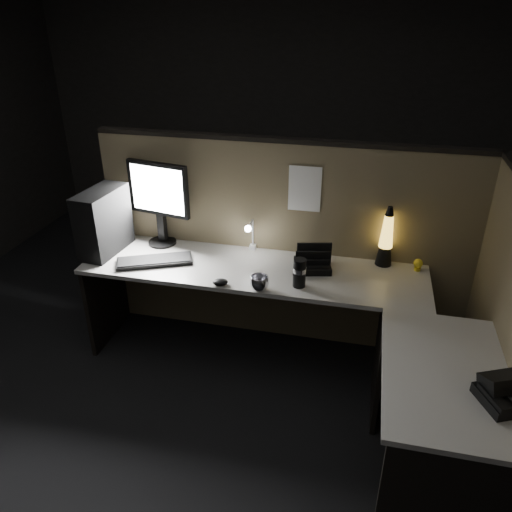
% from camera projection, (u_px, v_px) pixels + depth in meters
% --- Properties ---
extents(floor, '(6.00, 6.00, 0.00)m').
position_uv_depth(floor, '(254.00, 417.00, 3.12)').
color(floor, black).
rests_on(floor, ground).
extents(room_shell, '(6.00, 6.00, 6.00)m').
position_uv_depth(room_shell, '(254.00, 167.00, 2.37)').
color(room_shell, silver).
rests_on(room_shell, ground).
extents(partition_back, '(2.66, 0.06, 1.50)m').
position_uv_depth(partition_back, '(284.00, 246.00, 3.58)').
color(partition_back, brown).
rests_on(partition_back, ground).
extents(partition_right, '(0.06, 1.66, 1.50)m').
position_uv_depth(partition_right, '(507.00, 340.00, 2.60)').
color(partition_right, brown).
rests_on(partition_right, ground).
extents(desk, '(2.60, 1.60, 0.73)m').
position_uv_depth(desk, '(292.00, 322.00, 3.04)').
color(desk, '#B8B4AE').
rests_on(desk, ground).
extents(pc_tower, '(0.24, 0.45, 0.45)m').
position_uv_depth(pc_tower, '(103.00, 222.00, 3.46)').
color(pc_tower, black).
rests_on(pc_tower, desk).
extents(monitor, '(0.47, 0.20, 0.61)m').
position_uv_depth(monitor, '(159.00, 196.00, 3.51)').
color(monitor, black).
rests_on(monitor, desk).
extents(keyboard, '(0.53, 0.36, 0.02)m').
position_uv_depth(keyboard, '(155.00, 261.00, 3.40)').
color(keyboard, black).
rests_on(keyboard, desk).
extents(mouse, '(0.12, 0.10, 0.04)m').
position_uv_depth(mouse, '(220.00, 282.00, 3.13)').
color(mouse, black).
rests_on(mouse, desk).
extents(clip_lamp, '(0.05, 0.19, 0.24)m').
position_uv_depth(clip_lamp, '(250.00, 235.00, 3.46)').
color(clip_lamp, white).
rests_on(clip_lamp, desk).
extents(organizer, '(0.27, 0.25, 0.18)m').
position_uv_depth(organizer, '(313.00, 263.00, 3.31)').
color(organizer, black).
rests_on(organizer, desk).
extents(lava_lamp, '(0.11, 0.11, 0.42)m').
position_uv_depth(lava_lamp, '(386.00, 241.00, 3.30)').
color(lava_lamp, black).
rests_on(lava_lamp, desk).
extents(travel_mug, '(0.08, 0.08, 0.19)m').
position_uv_depth(travel_mug, '(299.00, 273.00, 3.08)').
color(travel_mug, black).
rests_on(travel_mug, desk).
extents(steel_mug, '(0.15, 0.15, 0.09)m').
position_uv_depth(steel_mug, '(259.00, 283.00, 3.07)').
color(steel_mug, '#BAB9C1').
rests_on(steel_mug, desk).
extents(figurine, '(0.06, 0.06, 0.06)m').
position_uv_depth(figurine, '(418.00, 263.00, 3.28)').
color(figurine, yellow).
rests_on(figurine, desk).
extents(pinned_paper, '(0.22, 0.00, 0.31)m').
position_uv_depth(pinned_paper, '(305.00, 189.00, 3.31)').
color(pinned_paper, white).
rests_on(pinned_paper, partition_back).
extents(desk_phone, '(0.30, 0.29, 0.14)m').
position_uv_depth(desk_phone, '(507.00, 391.00, 2.22)').
color(desk_phone, black).
rests_on(desk_phone, desk).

